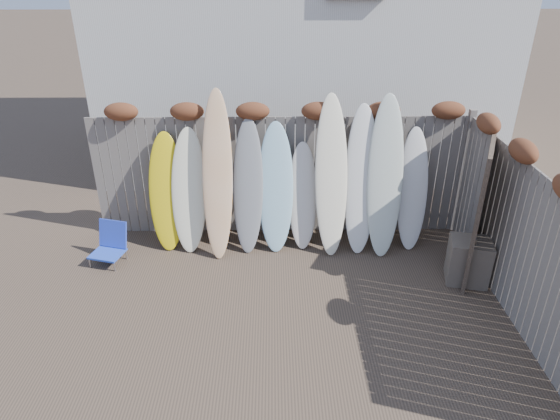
{
  "coord_description": "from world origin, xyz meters",
  "views": [
    {
      "loc": [
        -0.09,
        -5.08,
        4.25
      ],
      "look_at": [
        0.0,
        1.2,
        1.0
      ],
      "focal_mm": 32.0,
      "sensor_mm": 36.0,
      "label": 1
    }
  ],
  "objects_px": {
    "wooden_crate": "(468,261)",
    "surfboard_0": "(167,192)",
    "beach_chair": "(110,244)",
    "lattice_panel": "(479,210)"
  },
  "relations": [
    {
      "from": "beach_chair",
      "to": "wooden_crate",
      "type": "xyz_separation_m",
      "value": [
        5.29,
        -0.62,
        0.05
      ]
    },
    {
      "from": "wooden_crate",
      "to": "surfboard_0",
      "type": "relative_size",
      "value": 0.35
    },
    {
      "from": "wooden_crate",
      "to": "lattice_panel",
      "type": "xyz_separation_m",
      "value": [
        0.13,
        0.28,
        0.68
      ]
    },
    {
      "from": "beach_chair",
      "to": "surfboard_0",
      "type": "bearing_deg",
      "value": 32.08
    },
    {
      "from": "wooden_crate",
      "to": "surfboard_0",
      "type": "distance_m",
      "value": 4.64
    },
    {
      "from": "surfboard_0",
      "to": "wooden_crate",
      "type": "bearing_deg",
      "value": -16.06
    },
    {
      "from": "wooden_crate",
      "to": "surfboard_0",
      "type": "height_order",
      "value": "surfboard_0"
    },
    {
      "from": "beach_chair",
      "to": "lattice_panel",
      "type": "relative_size",
      "value": 0.3
    },
    {
      "from": "beach_chair",
      "to": "surfboard_0",
      "type": "relative_size",
      "value": 0.32
    },
    {
      "from": "lattice_panel",
      "to": "surfboard_0",
      "type": "height_order",
      "value": "lattice_panel"
    }
  ]
}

